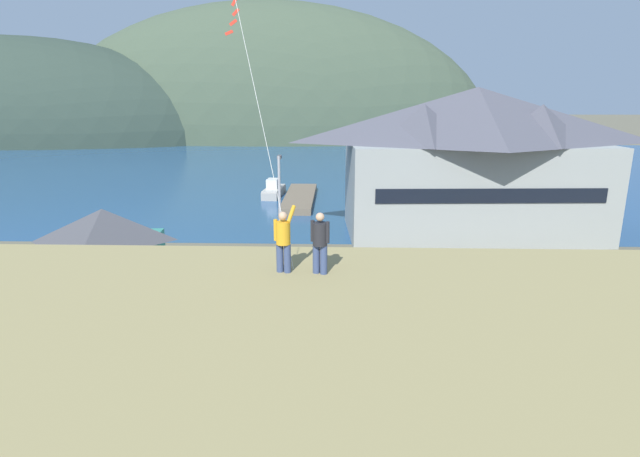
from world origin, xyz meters
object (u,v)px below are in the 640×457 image
wharf_dock (300,198)px  parked_car_mid_row_far (134,321)px  parked_car_lone_by_shed (428,325)px  parked_car_corner_spot (583,285)px  harbor_lodge (474,158)px  parked_car_back_row_right (19,319)px  person_companion (320,241)px  parked_car_mid_row_center (636,337)px  person_kite_flyer (283,239)px  parked_car_mid_row_near (261,324)px  moored_boat_wharfside (274,191)px  storage_shed_near_lot (107,253)px  parked_car_front_row_red (383,282)px  parked_car_back_row_left (285,282)px  parking_light_pole (280,209)px

wharf_dock → parked_car_mid_row_far: bearing=-99.4°
parked_car_lone_by_shed → parked_car_corner_spot: size_ratio=1.03×
wharf_dock → parked_car_mid_row_far: parked_car_mid_row_far is taller
harbor_lodge → wharf_dock: harbor_lodge is taller
parked_car_back_row_right → person_companion: (14.78, -8.56, 6.53)m
harbor_lodge → parked_car_mid_row_center: harbor_lodge is taller
person_kite_flyer → parked_car_mid_row_near: bearing=103.7°
moored_boat_wharfside → person_kite_flyer: bearing=-82.6°
storage_shed_near_lot → parked_car_front_row_red: (15.73, 0.57, -1.74)m
parked_car_lone_by_shed → parked_car_mid_row_far: (-13.92, -0.05, 0.00)m
storage_shed_near_lot → moored_boat_wharfside: storage_shed_near_lot is taller
harbor_lodge → person_companion: size_ratio=12.74×
person_companion → parked_car_front_row_red: bearing=77.3°
parked_car_mid_row_near → person_companion: person_companion is taller
parked_car_back_row_right → moored_boat_wharfside: bearing=77.5°
storage_shed_near_lot → wharf_dock: bearing=72.6°
parked_car_back_row_right → parked_car_mid_row_far: bearing=-0.8°
wharf_dock → person_companion: 42.92m
parked_car_back_row_left → person_companion: person_companion is taller
parked_car_mid_row_center → parking_light_pole: 20.10m
storage_shed_near_lot → wharf_dock: size_ratio=0.43×
wharf_dock → parked_car_mid_row_far: 34.13m
parked_car_back_row_left → parked_car_back_row_right: size_ratio=1.01×
parked_car_mid_row_far → parked_car_mid_row_center: (23.02, -0.86, 0.00)m
person_kite_flyer → moored_boat_wharfside: bearing=97.4°
parked_car_front_row_red → parked_car_back_row_right: 18.82m
moored_boat_wharfside → parked_car_front_row_red: (9.99, -30.36, 0.34)m
parked_car_back_row_right → person_companion: size_ratio=2.43×
parking_light_pole → storage_shed_near_lot: bearing=-155.9°
moored_boat_wharfside → parked_car_front_row_red: 31.96m
harbor_lodge → wharf_dock: bearing=139.0°
wharf_dock → person_companion: bearing=-85.1°
parked_car_lone_by_shed → person_kite_flyer: (-5.80, -8.44, 6.55)m
storage_shed_near_lot → person_kite_flyer: size_ratio=3.39×
harbor_lodge → parked_car_back_row_right: bearing=-142.7°
parked_car_corner_spot → parking_light_pole: parking_light_pole is taller
parked_car_front_row_red → parked_car_mid_row_near: (-6.23, -5.80, 0.00)m
parked_car_back_row_left → moored_boat_wharfside: bearing=98.0°
harbor_lodge → parked_car_corner_spot: (2.76, -14.77, -5.41)m
person_kite_flyer → person_companion: (1.02, -0.09, -0.02)m
parked_car_back_row_left → person_kite_flyer: 15.40m
parked_car_front_row_red → storage_shed_near_lot: bearing=-177.9°
storage_shed_near_lot → parked_car_mid_row_far: storage_shed_near_lot is taller
moored_boat_wharfside → parking_light_pole: bearing=-82.1°
parked_car_back_row_right → person_companion: 18.28m
parked_car_front_row_red → parking_light_pole: size_ratio=0.56×
harbor_lodge → wharf_dock: (-15.36, 13.35, -6.13)m
moored_boat_wharfside → parked_car_mid_row_far: 36.11m
storage_shed_near_lot → parked_car_back_row_left: storage_shed_near_lot is taller
parked_car_mid_row_center → parking_light_pole: (-16.98, 10.18, 3.46)m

